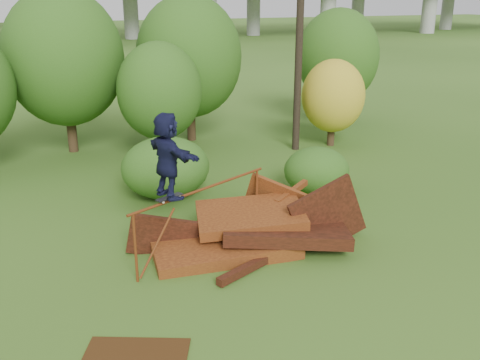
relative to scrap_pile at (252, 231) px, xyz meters
name	(u,v)px	position (x,y,z in m)	size (l,w,h in m)	color
ground	(305,269)	(0.66, -1.58, -0.39)	(240.00, 240.00, 0.00)	#2D5116
scrap_pile	(252,231)	(0.00, 0.00, 0.00)	(5.98, 3.49, 2.16)	#431A0B
grind_rail	(202,202)	(-1.21, 0.15, 0.88)	(3.86, 1.91, 1.63)	#612B0F
skateboard	(169,197)	(-2.10, -0.28, 1.29)	(0.68, 0.45, 0.07)	black
skater	(167,155)	(-2.10, -0.28, 2.25)	(1.75, 0.56, 1.89)	#131535
tree_1	(64,58)	(-3.27, 10.33, 3.24)	(4.46, 4.46, 6.20)	black
tree_2	(159,91)	(-0.26, 7.99, 2.17)	(3.09, 3.09, 4.35)	black
tree_3	(189,57)	(1.58, 10.26, 3.08)	(4.29, 4.29, 5.95)	black
tree_4	(333,96)	(6.64, 7.32, 1.64)	(2.54, 2.54, 3.50)	black
tree_5	(338,57)	(8.88, 10.71, 2.75)	(3.80, 3.80, 5.33)	black
shrub_left	(166,167)	(-1.10, 4.11, 0.53)	(2.68, 2.48, 1.86)	#295115
shrub_right	(317,170)	(3.32, 2.68, 0.33)	(2.06, 1.88, 1.46)	#295115
utility_pole	(300,26)	(5.03, 7.32, 4.38)	(1.40, 0.28, 9.40)	black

